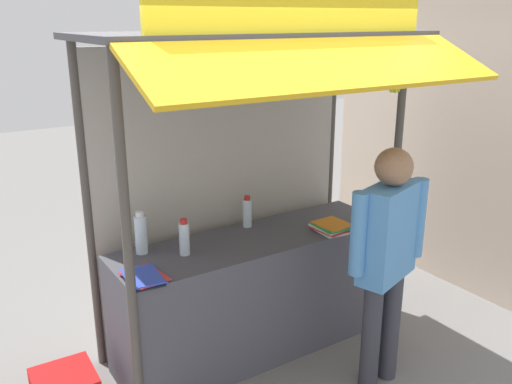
{
  "coord_description": "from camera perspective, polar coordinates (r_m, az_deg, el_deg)",
  "views": [
    {
      "loc": [
        -2.0,
        -3.09,
        2.44
      ],
      "look_at": [
        0.0,
        0.0,
        1.26
      ],
      "focal_mm": 38.23,
      "sensor_mm": 36.0,
      "label": 1
    }
  ],
  "objects": [
    {
      "name": "neighbour_wall",
      "position": [
        5.52,
        18.33,
        6.84
      ],
      "size": [
        0.2,
        2.4,
        2.96
      ],
      "primitive_type": "cube",
      "color": "beige",
      "rests_on": "ground"
    },
    {
      "name": "ground_plane",
      "position": [
        4.42,
        0.0,
        -15.79
      ],
      "size": [
        20.0,
        20.0,
        0.0
      ],
      "primitive_type": "plane",
      "color": "slate"
    },
    {
      "name": "stall_structure",
      "position": [
        3.86,
        -0.92,
        5.66
      ],
      "size": [
        2.34,
        1.5,
        2.71
      ],
      "color": "#4C4742",
      "rests_on": "ground"
    },
    {
      "name": "water_bottle_front_left",
      "position": [
        4.15,
        -0.92,
        -2.15
      ],
      "size": [
        0.07,
        0.07,
        0.25
      ],
      "color": "silver",
      "rests_on": "stall_counter"
    },
    {
      "name": "stall_counter",
      "position": [
        4.18,
        0.0,
        -10.57
      ],
      "size": [
        2.14,
        0.63,
        0.91
      ],
      "primitive_type": "cube",
      "color": "#4C4C56",
      "rests_on": "ground"
    },
    {
      "name": "water_bottle_back_right",
      "position": [
        3.7,
        -7.51,
        -4.79
      ],
      "size": [
        0.07,
        0.07,
        0.25
      ],
      "color": "silver",
      "rests_on": "stall_counter"
    },
    {
      "name": "banana_bunch_inner_left",
      "position": [
        3.59,
        8.68,
        11.54
      ],
      "size": [
        0.09,
        0.09,
        0.24
      ],
      "color": "#332D23"
    },
    {
      "name": "magazine_stack_center",
      "position": [
        4.14,
        7.89,
        -3.64
      ],
      "size": [
        0.25,
        0.28,
        0.06
      ],
      "color": "white",
      "rests_on": "stall_counter"
    },
    {
      "name": "water_bottle_right",
      "position": [
        3.77,
        -11.95,
        -4.3
      ],
      "size": [
        0.08,
        0.08,
        0.3
      ],
      "color": "silver",
      "rests_on": "stall_counter"
    },
    {
      "name": "magazine_stack_back_left",
      "position": [
        3.44,
        -11.7,
        -8.73
      ],
      "size": [
        0.26,
        0.32,
        0.03
      ],
      "color": "black",
      "rests_on": "stall_counter"
    },
    {
      "name": "banana_bunch_leftmost",
      "position": [
        3.95,
        14.3,
        10.97
      ],
      "size": [
        0.1,
        0.1,
        0.29
      ],
      "color": "#332D23"
    },
    {
      "name": "vendor_person",
      "position": [
        3.67,
        13.59,
        -5.73
      ],
      "size": [
        0.64,
        0.34,
        1.68
      ],
      "rotation": [
        0.0,
        0.0,
        0.31
      ],
      "color": "#383842",
      "rests_on": "ground"
    }
  ]
}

